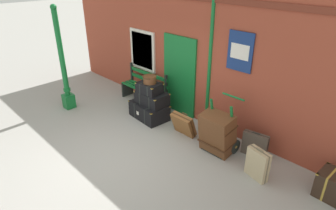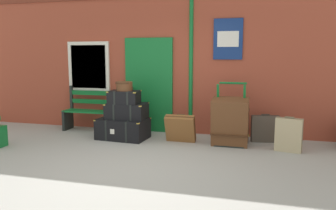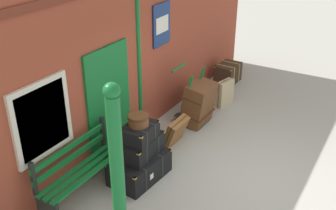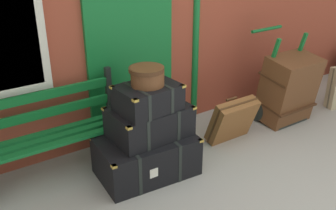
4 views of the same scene
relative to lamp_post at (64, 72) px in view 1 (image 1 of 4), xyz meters
The scene contains 13 objects.
ground_plane 3.10m from the lamp_post, ahead, with size 60.00×60.00×0.00m, color #A3A099.
brick_facade 3.66m from the lamp_post, 37.72° to the left, with size 10.40×0.35×3.20m.
lamp_post is the anchor object (origin of this frame).
platform_bench 2.25m from the lamp_post, 55.27° to the left, with size 1.60×0.43×1.01m.
steamer_trunk_base 2.55m from the lamp_post, 30.85° to the left, with size 1.05×0.72×0.43m.
steamer_trunk_middle 2.53m from the lamp_post, 30.84° to the left, with size 0.82×0.57×0.33m.
steamer_trunk_top 2.44m from the lamp_post, 30.43° to the left, with size 0.64×0.49×0.27m.
round_hatbox 2.44m from the lamp_post, 30.61° to the left, with size 0.35×0.34×0.19m.
porters_trolley 4.55m from the lamp_post, 18.60° to the left, with size 0.71×0.66×1.19m.
large_brown_trunk 4.47m from the lamp_post, 16.42° to the left, with size 0.70×0.56×0.93m.
suitcase_slate 5.47m from the lamp_post, 11.93° to the left, with size 0.49×0.27×0.64m.
suitcase_cream 3.59m from the lamp_post, 20.79° to the left, with size 0.60×0.34×0.56m.
suitcase_umber 5.25m from the lamp_post, 19.31° to the left, with size 0.55×0.23×0.57m.
Camera 1 is at (4.40, -2.79, 3.71)m, focal length 30.99 mm.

